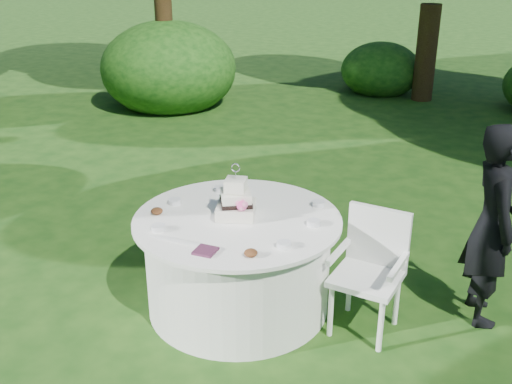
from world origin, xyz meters
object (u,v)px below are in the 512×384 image
napkins (206,251)px  table (238,262)px  chair (371,263)px  cake (236,202)px  guest (492,225)px

napkins → table: 0.69m
chair → napkins: bearing=-143.9°
napkins → cake: bearing=93.8°
napkins → chair: size_ratio=0.15×
table → chair: chair is taller
napkins → guest: (1.75, 1.15, -0.01)m
chair → guest: bearing=29.7°
guest → table: (-1.77, -0.58, -0.38)m
napkins → guest: bearing=33.4°
chair → cake: bearing=-173.4°
napkins → chair: chair is taller
cake → chair: size_ratio=0.46×
table → chair: bearing=8.0°
cake → chair: cake is taller
cake → napkins: bearing=-86.2°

